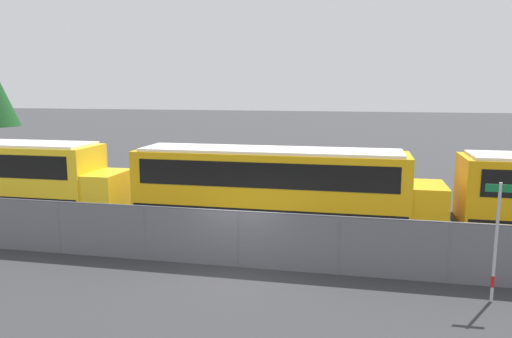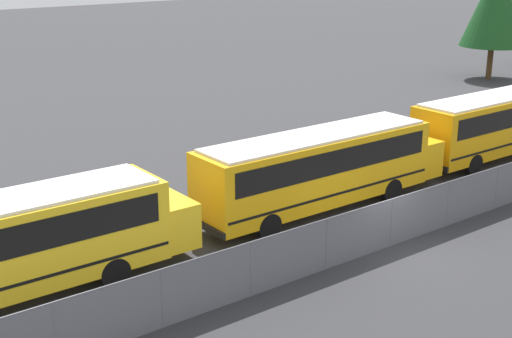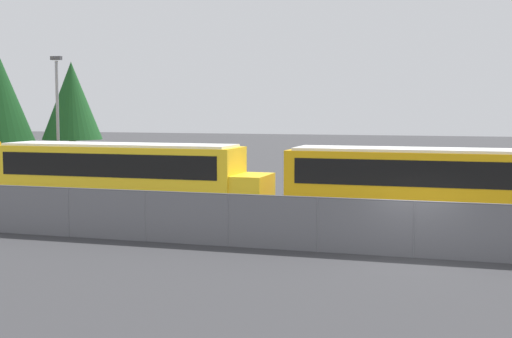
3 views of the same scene
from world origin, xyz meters
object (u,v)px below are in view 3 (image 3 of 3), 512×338
object	(u,v)px
school_bus_1	(125,175)
tree_0	(72,101)
light_pole	(58,119)
school_bus_2	(437,184)

from	to	relation	value
school_bus_1	tree_0	distance (m)	16.90
school_bus_1	tree_0	world-z (taller)	tree_0
light_pole	tree_0	xyz separation A→B (m)	(-2.74, 5.90, 1.00)
school_bus_1	school_bus_2	bearing A→B (deg)	0.36
school_bus_1	school_bus_2	distance (m)	12.59
light_pole	tree_0	bearing A→B (deg)	114.95
school_bus_2	tree_0	bearing A→B (deg)	150.80
tree_0	light_pole	bearing A→B (deg)	-65.05
light_pole	tree_0	distance (m)	6.58
school_bus_2	light_pole	xyz separation A→B (m)	(-20.25, 6.95, 2.19)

